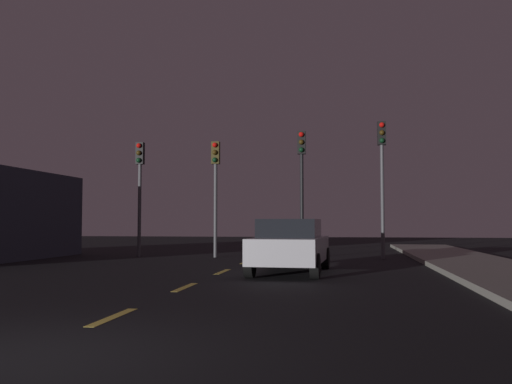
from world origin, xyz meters
The scene contains 10 objects.
ground_plane centered at (0.00, 7.00, 0.00)m, with size 80.00×80.00×0.00m, color black.
lane_stripe_second centered at (0.00, 2.60, 0.00)m, with size 0.16×1.60×0.01m, color #EACC4C.
lane_stripe_third centered at (0.00, 6.40, 0.00)m, with size 0.16×1.60×0.01m, color #EACC4C.
lane_stripe_fourth centered at (0.00, 10.20, 0.00)m, with size 0.16×1.60×0.01m, color #EACC4C.
lane_stripe_fifth centered at (0.00, 14.00, 0.00)m, with size 0.16×1.60×0.01m, color #EACC4C.
traffic_signal_far_left centered at (-4.83, 16.40, 3.29)m, with size 0.32×0.38×4.67m.
traffic_signal_center_left centered at (-1.66, 16.40, 3.26)m, with size 0.32×0.38×4.63m.
traffic_signal_center_right centered at (1.80, 16.40, 3.48)m, with size 0.32×0.38×4.97m.
traffic_signal_far_right centered at (4.87, 16.40, 3.67)m, with size 0.32×0.38×5.26m.
car_stopped_ahead centered at (1.94, 10.06, 0.76)m, with size 2.04×4.32×1.49m.
Camera 1 is at (3.38, -5.29, 1.41)m, focal length 39.08 mm.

